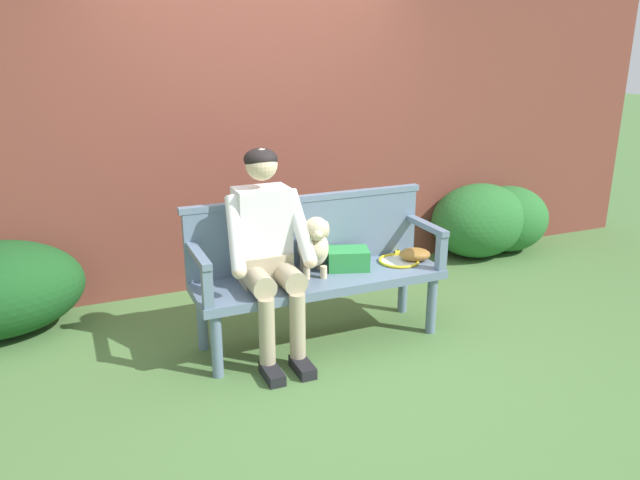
% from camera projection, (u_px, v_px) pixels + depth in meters
% --- Properties ---
extents(ground_plane, '(40.00, 40.00, 0.00)m').
position_uv_depth(ground_plane, '(320.00, 340.00, 4.24)').
color(ground_plane, '#4C753D').
extents(brick_garden_fence, '(8.00, 0.30, 2.52)m').
position_uv_depth(brick_garden_fence, '(253.00, 131.00, 5.08)').
color(brick_garden_fence, brown).
rests_on(brick_garden_fence, ground).
extents(hedge_bush_mid_right, '(0.80, 0.70, 0.64)m').
position_uv_depth(hedge_bush_mid_right, '(508.00, 219.00, 5.99)').
color(hedge_bush_mid_right, '#286B2D').
rests_on(hedge_bush_mid_right, ground).
extents(hedge_bush_far_left, '(0.96, 0.73, 0.70)m').
position_uv_depth(hedge_bush_far_left, '(479.00, 220.00, 5.82)').
color(hedge_bush_far_left, '#286B2D').
rests_on(hedge_bush_far_left, ground).
extents(garden_bench, '(1.69, 0.51, 0.48)m').
position_uv_depth(garden_bench, '(320.00, 284.00, 4.11)').
color(garden_bench, slate).
rests_on(garden_bench, ground).
extents(bench_backrest, '(1.73, 0.06, 0.50)m').
position_uv_depth(bench_backrest, '(307.00, 230.00, 4.21)').
color(bench_backrest, slate).
rests_on(bench_backrest, garden_bench).
extents(bench_armrest_left_end, '(0.06, 0.51, 0.28)m').
position_uv_depth(bench_armrest_left_end, '(202.00, 268.00, 3.65)').
color(bench_armrest_left_end, slate).
rests_on(bench_armrest_left_end, garden_bench).
extents(bench_armrest_right_end, '(0.06, 0.51, 0.28)m').
position_uv_depth(bench_armrest_right_end, '(432.00, 236.00, 4.25)').
color(bench_armrest_right_end, slate).
rests_on(bench_armrest_right_end, garden_bench).
extents(person_seated, '(0.56, 0.66, 1.35)m').
position_uv_depth(person_seated, '(267.00, 245.00, 3.86)').
color(person_seated, black).
rests_on(person_seated, ground).
extents(dog_on_bench, '(0.27, 0.43, 0.43)m').
position_uv_depth(dog_on_bench, '(314.00, 245.00, 4.03)').
color(dog_on_bench, beige).
rests_on(dog_on_bench, garden_bench).
extents(tennis_racket, '(0.40, 0.57, 0.03)m').
position_uv_depth(tennis_racket, '(398.00, 259.00, 4.37)').
color(tennis_racket, yellow).
rests_on(tennis_racket, garden_bench).
extents(baseball_glove, '(0.27, 0.24, 0.09)m').
position_uv_depth(baseball_glove, '(415.00, 254.00, 4.36)').
color(baseball_glove, '#9E6B2D').
rests_on(baseball_glove, garden_bench).
extents(sports_bag, '(0.33, 0.28, 0.14)m').
position_uv_depth(sports_bag, '(348.00, 259.00, 4.20)').
color(sports_bag, '#2D8E42').
rests_on(sports_bag, garden_bench).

